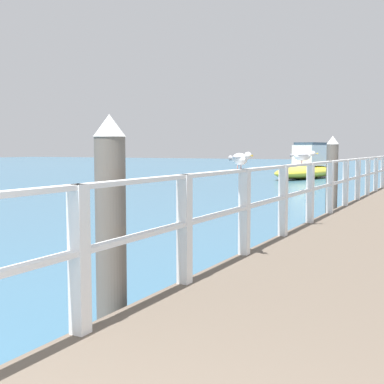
{
  "coord_description": "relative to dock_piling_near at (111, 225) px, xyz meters",
  "views": [
    {
      "loc": [
        0.99,
        -0.44,
        1.72
      ],
      "look_at": [
        -3.58,
        8.16,
        0.89
      ],
      "focal_mm": 47.68,
      "sensor_mm": 36.0,
      "label": 1
    }
  ],
  "objects": [
    {
      "name": "pier_railing",
      "position": [
        0.38,
        7.84,
        0.02
      ],
      "size": [
        0.12,
        20.73,
        1.1
      ],
      "color": "white",
      "rests_on": "pier_deck"
    },
    {
      "name": "dock_piling_near",
      "position": [
        0.0,
        0.0,
        0.0
      ],
      "size": [
        0.29,
        0.29,
        2.03
      ],
      "color": "#6B6056",
      "rests_on": "ground_plane"
    },
    {
      "name": "dock_piling_far",
      "position": [
        0.0,
        8.89,
        0.0
      ],
      "size": [
        0.29,
        0.29,
        2.03
      ],
      "color": "#6B6056",
      "rests_on": "ground_plane"
    },
    {
      "name": "seagull_foreground",
      "position": [
        0.39,
        2.12,
        0.58
      ],
      "size": [
        0.42,
        0.3,
        0.21
      ],
      "rotation": [
        0.0,
        0.0,
        4.13
      ],
      "color": "white",
      "rests_on": "pier_railing"
    },
    {
      "name": "seagull_background",
      "position": [
        0.39,
        4.91,
        0.58
      ],
      "size": [
        0.45,
        0.25,
        0.21
      ],
      "rotation": [
        0.0,
        0.0,
        5.15
      ],
      "color": "white",
      "rests_on": "pier_railing"
    },
    {
      "name": "boat_2",
      "position": [
        -5.12,
        25.73,
        -0.33
      ],
      "size": [
        3.21,
        6.97,
        2.08
      ],
      "rotation": [
        0.0,
        0.0,
        -0.19
      ],
      "color": "gold",
      "rests_on": "ground_plane"
    }
  ]
}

